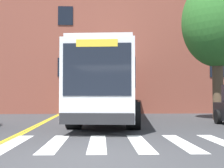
# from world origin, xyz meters

# --- Properties ---
(ground_plane) EXTENTS (120.00, 120.00, 0.00)m
(ground_plane) POSITION_xyz_m (0.00, 0.00, 0.00)
(ground_plane) COLOR #38383A
(crosswalk) EXTENTS (14.51, 3.70, 0.01)m
(crosswalk) POSITION_xyz_m (-0.85, 2.17, 0.00)
(crosswalk) COLOR white
(crosswalk) RESTS_ON ground
(lane_line_yellow_inner) EXTENTS (0.12, 36.00, 0.01)m
(lane_line_yellow_inner) POSITION_xyz_m (-2.39, 16.17, 0.00)
(lane_line_yellow_inner) COLOR gold
(lane_line_yellow_inner) RESTS_ON ground
(lane_line_yellow_outer) EXTENTS (0.12, 36.00, 0.01)m
(lane_line_yellow_outer) POSITION_xyz_m (-2.23, 16.17, 0.00)
(lane_line_yellow_outer) COLOR gold
(lane_line_yellow_outer) RESTS_ON ground
(city_bus) EXTENTS (3.91, 12.66, 3.38)m
(city_bus) POSITION_xyz_m (1.04, 9.57, 1.85)
(city_bus) COLOR white
(city_bus) RESTS_ON ground
(street_tree_curbside_large) EXTENTS (4.66, 4.88, 7.98)m
(street_tree_curbside_large) POSITION_xyz_m (7.09, 10.53, 5.41)
(street_tree_curbside_large) COLOR brown
(street_tree_curbside_large) RESTS_ON ground
(building_facade) EXTENTS (28.62, 9.82, 13.75)m
(building_facade) POSITION_xyz_m (-1.96, 21.47, 6.88)
(building_facade) COLOR brown
(building_facade) RESTS_ON ground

